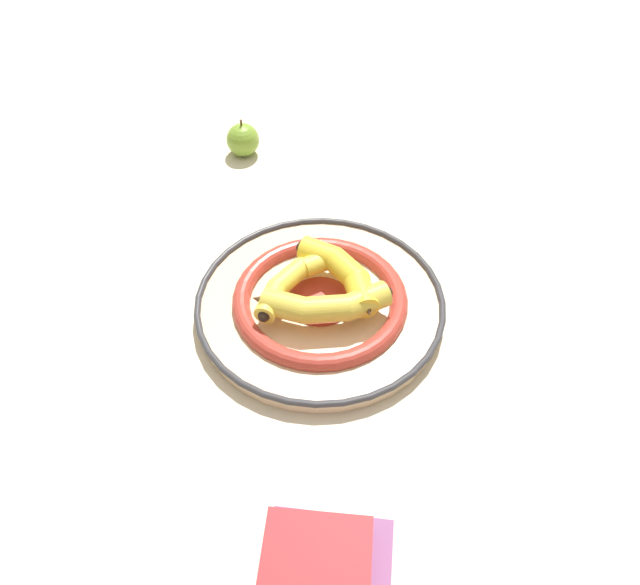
% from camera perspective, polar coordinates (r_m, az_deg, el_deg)
% --- Properties ---
extents(ground_plane, '(2.80, 2.80, 0.00)m').
position_cam_1_polar(ground_plane, '(0.96, -0.74, -1.90)').
color(ground_plane, beige).
extents(decorative_bowl, '(0.38, 0.38, 0.04)m').
position_cam_1_polar(decorative_bowl, '(0.95, -0.00, -0.93)').
color(decorative_bowl, beige).
rests_on(decorative_bowl, ground_plane).
extents(banana_a, '(0.10, 0.17, 0.03)m').
position_cam_1_polar(banana_a, '(0.94, -2.41, 1.28)').
color(banana_a, yellow).
rests_on(banana_a, decorative_bowl).
extents(banana_b, '(0.20, 0.09, 0.04)m').
position_cam_1_polar(banana_b, '(0.90, 0.27, -1.19)').
color(banana_b, gold).
rests_on(banana_b, decorative_bowl).
extents(banana_c, '(0.15, 0.14, 0.04)m').
position_cam_1_polar(banana_c, '(0.94, 2.18, 1.82)').
color(banana_c, yellow).
rests_on(banana_c, decorative_bowl).
extents(apple, '(0.06, 0.06, 0.08)m').
position_cam_1_polar(apple, '(1.28, -7.07, 13.69)').
color(apple, olive).
rests_on(apple, ground_plane).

